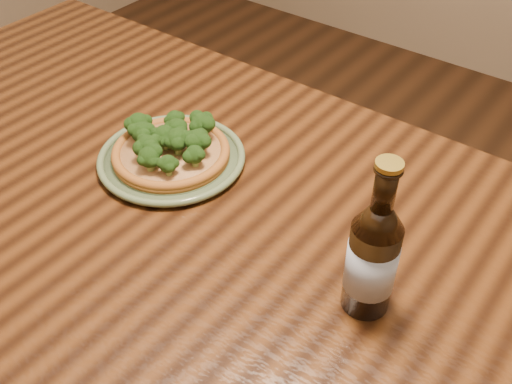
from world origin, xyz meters
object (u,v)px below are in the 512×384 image
Objects in this scene: table at (171,224)px; plate at (172,158)px; beer_bottle at (372,257)px; pizza at (170,148)px.

plate is (-0.04, 0.06, 0.10)m from table.
beer_bottle is at bearing -9.39° from plate.
plate is 1.26× the size of pizza.
table is at bearing -55.73° from pizza.
table is at bearing -164.93° from beer_bottle.
plate is at bearing -14.77° from pizza.
pizza is (-0.00, 0.00, 0.02)m from plate.
plate is at bearing 124.13° from table.
beer_bottle reaches higher than pizza.
table is 0.15m from pizza.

